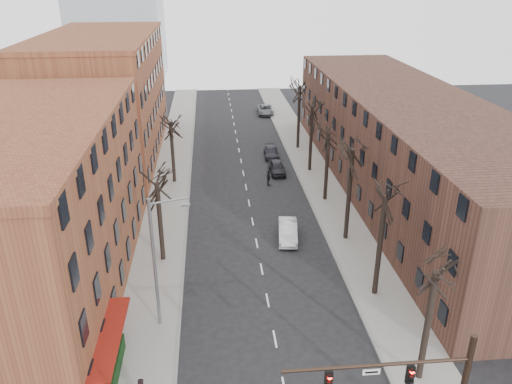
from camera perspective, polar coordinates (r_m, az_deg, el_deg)
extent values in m
cube|color=gray|center=(55.64, -9.63, 1.54)|extent=(4.00, 90.00, 0.15)
cube|color=gray|center=(56.63, 6.72, 2.13)|extent=(4.00, 90.00, 0.15)
cube|color=brown|center=(36.94, -24.67, -2.23)|extent=(12.00, 26.00, 12.00)
cube|color=brown|center=(63.23, -16.92, 10.16)|extent=(12.00, 28.00, 14.00)
cube|color=#4A2C22|center=(52.77, 16.65, 5.32)|extent=(12.00, 50.00, 10.00)
cube|color=maroon|center=(31.20, -15.75, -19.28)|extent=(1.20, 7.00, 0.15)
cube|color=black|center=(30.07, -16.42, -19.65)|extent=(0.80, 6.00, 1.00)
cylinder|color=black|center=(22.38, 13.65, -18.67)|extent=(8.00, 0.16, 0.16)
cube|color=black|center=(23.28, 17.20, -19.31)|extent=(0.32, 0.22, 0.95)
cube|color=black|center=(22.33, 8.28, -20.54)|extent=(0.32, 0.22, 0.95)
cube|color=silver|center=(22.55, 13.05, -19.40)|extent=(0.75, 0.04, 0.28)
cylinder|color=slate|center=(31.30, -11.50, -8.25)|extent=(0.20, 0.20, 9.00)
cylinder|color=slate|center=(29.16, -10.04, -1.01)|extent=(2.39, 0.12, 0.46)
cube|color=slate|center=(29.21, -8.05, -1.48)|extent=(0.50, 0.22, 0.14)
imported|color=silver|center=(42.52, 3.66, -4.49)|extent=(2.08, 4.59, 1.46)
imported|color=black|center=(56.31, 2.43, 2.82)|extent=(1.68, 4.08, 1.38)
imported|color=black|center=(61.39, 1.76, 4.57)|extent=(1.88, 4.29, 1.23)
imported|color=slate|center=(80.75, 1.07, 9.38)|extent=(2.49, 5.15, 1.41)
imported|color=black|center=(52.89, 1.44, 1.61)|extent=(0.63, 1.08, 1.73)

